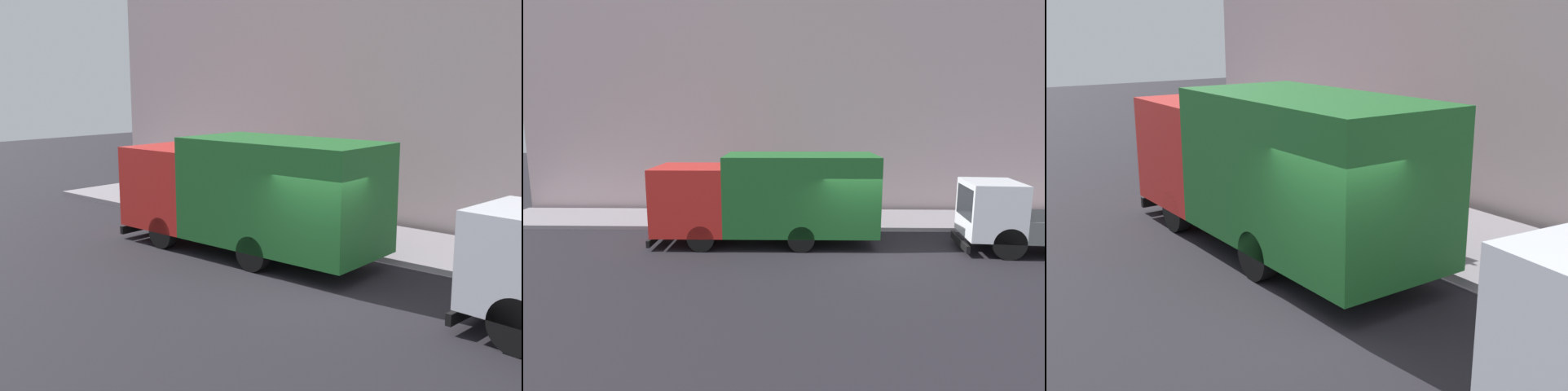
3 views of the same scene
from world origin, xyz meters
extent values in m
plane|color=black|center=(0.00, 0.00, 0.00)|extent=(80.00, 80.00, 0.00)
cube|color=gray|center=(4.72, 0.00, 0.08)|extent=(3.45, 30.00, 0.15)
cube|color=red|center=(1.38, 5.84, 1.60)|extent=(2.57, 2.49, 2.31)
cube|color=black|center=(1.37, 7.05, 1.88)|extent=(2.14, 0.08, 1.29)
cube|color=#206729|center=(1.41, 1.99, 1.81)|extent=(2.59, 5.26, 2.73)
cube|color=black|center=(1.37, 7.13, 0.25)|extent=(2.45, 0.14, 0.24)
cylinder|color=black|center=(0.26, 5.34, 0.45)|extent=(0.31, 0.90, 0.90)
cylinder|color=black|center=(2.50, 5.36, 0.45)|extent=(0.31, 0.90, 0.90)
cylinder|color=black|center=(0.29, 1.98, 0.45)|extent=(0.31, 0.90, 0.90)
cylinder|color=black|center=(2.53, 2.00, 0.45)|extent=(0.31, 0.90, 0.90)
cube|color=black|center=(0.68, -3.53, 1.66)|extent=(1.77, 0.23, 1.04)
cylinder|color=#51554B|center=(5.84, 5.23, 0.58)|extent=(0.36, 0.36, 0.84)
cylinder|color=tan|center=(5.84, 5.23, 1.32)|extent=(0.48, 0.48, 0.64)
sphere|color=tan|center=(5.84, 5.23, 1.74)|extent=(0.20, 0.20, 0.20)
cylinder|color=#4B3852|center=(4.10, 3.98, 0.59)|extent=(0.32, 0.32, 0.87)
cylinder|color=maroon|center=(4.10, 3.98, 1.31)|extent=(0.43, 0.43, 0.58)
sphere|color=#9B704E|center=(4.10, 3.98, 1.71)|extent=(0.23, 0.23, 0.23)
cone|color=orange|center=(3.96, 7.03, 0.48)|extent=(0.46, 0.46, 0.65)
cylinder|color=#4C5156|center=(3.43, 3.05, 1.44)|extent=(0.08, 0.08, 2.57)
cube|color=blue|center=(3.43, 3.07, 2.48)|extent=(0.44, 0.03, 0.36)
camera|label=1|loc=(-10.67, -7.75, 4.57)|focal=42.40mm
camera|label=2|loc=(-13.82, 2.19, 4.48)|focal=30.07mm
camera|label=3|loc=(-5.14, -7.26, 4.43)|focal=44.45mm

